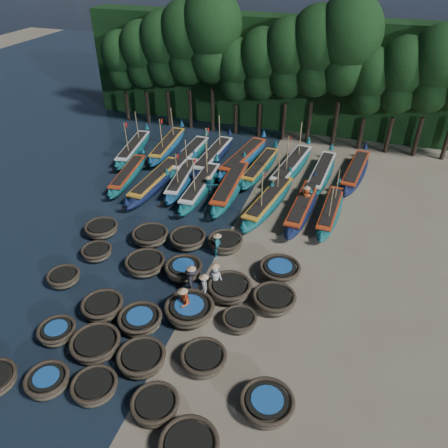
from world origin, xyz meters
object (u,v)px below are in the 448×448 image
(long_boat_2, at_px, (156,181))
(long_boat_16, at_px, (321,173))
(coracle_13, at_px, (189,310))
(long_boat_5, at_px, (230,186))
(coracle_5, at_px, (57,332))
(long_boat_14, at_px, (260,167))
(coracle_17, at_px, (184,270))
(coracle_21, at_px, (150,236))
(long_boat_6, at_px, (269,201))
(fisherman_1, at_px, (217,244))
(coracle_18, at_px, (229,289))
(long_boat_1, at_px, (128,175))
(coracle_23, at_px, (225,242))
(long_boat_11, at_px, (189,156))
(coracle_2, at_px, (95,387))
(coracle_16, at_px, (145,264))
(long_boat_13, at_px, (244,158))
(coracle_22, at_px, (188,239))
(fisherman_4, at_px, (204,287))
(coracle_15, at_px, (97,252))
(coracle_10, at_px, (64,277))
(long_boat_7, at_px, (302,207))
(coracle_8, at_px, (204,359))
(coracle_19, at_px, (274,300))
(coracle_7, at_px, (142,359))
(fisherman_6, at_px, (306,197))
(coracle_24, at_px, (280,270))
(long_boat_8, at_px, (330,211))
(coracle_3, at_px, (155,406))
(long_boat_4, at_px, (200,187))
(coracle_14, at_px, (239,320))
(long_boat_12, at_px, (213,156))
(fisherman_5, at_px, (209,186))
(coracle_20, at_px, (102,229))
(long_boat_9, at_px, (134,149))
(fisherman_0, at_px, (215,277))
(long_boat_17, at_px, (355,171))
(coracle_11, at_px, (103,307))
(long_boat_15, at_px, (291,167))
(fisherman_2, at_px, (184,302))
(coracle_6, at_px, (96,344))
(long_boat_10, at_px, (168,146))
(fisherman_3, at_px, (192,280))
(coracle_9, at_px, (267,404))

(long_boat_2, height_order, long_boat_16, long_boat_2)
(coracle_13, bearing_deg, long_boat_5, 98.26)
(coracle_5, relative_size, long_boat_14, 0.23)
(coracle_17, relative_size, coracle_21, 0.78)
(coracle_5, relative_size, long_boat_6, 0.21)
(long_boat_5, relative_size, fisherman_1, 5.29)
(coracle_18, xyz_separation_m, long_boat_1, (-11.38, 9.85, 0.03))
(coracle_23, height_order, long_boat_11, long_boat_11)
(coracle_2, height_order, coracle_16, coracle_16)
(coracle_17, height_order, long_boat_13, long_boat_13)
(coracle_13, distance_m, coracle_22, 6.09)
(coracle_2, bearing_deg, fisherman_4, 70.53)
(coracle_15, bearing_deg, coracle_10, -100.21)
(long_boat_7, bearing_deg, coracle_21, -140.36)
(coracle_15, distance_m, coracle_18, 8.50)
(coracle_8, height_order, long_boat_13, long_boat_13)
(coracle_17, bearing_deg, long_boat_16, 67.75)
(coracle_19, bearing_deg, coracle_5, -150.34)
(long_boat_6, relative_size, long_boat_14, 1.08)
(coracle_7, bearing_deg, long_boat_7, 72.79)
(coracle_2, xyz_separation_m, long_boat_6, (3.46, 16.63, 0.19))
(coracle_16, bearing_deg, fisherman_6, 51.45)
(coracle_24, distance_m, long_boat_13, 14.22)
(long_boat_8, height_order, long_boat_11, long_boat_8)
(coracle_13, distance_m, fisherman_1, 5.20)
(coracle_3, height_order, long_boat_4, long_boat_4)
(coracle_14, height_order, fisherman_4, fisherman_4)
(coracle_17, height_order, long_boat_12, long_boat_12)
(long_boat_11, relative_size, fisherman_5, 4.97)
(coracle_20, distance_m, long_boat_9, 11.98)
(fisherman_0, bearing_deg, coracle_5, 46.36)
(coracle_2, height_order, long_boat_17, long_boat_17)
(coracle_3, xyz_separation_m, long_boat_13, (-2.90, 22.73, 0.19))
(coracle_15, height_order, long_boat_9, long_boat_9)
(coracle_8, bearing_deg, coracle_11, 166.53)
(coracle_17, height_order, long_boat_9, long_boat_9)
(long_boat_15, relative_size, fisherman_4, 5.09)
(coracle_22, distance_m, long_boat_5, 6.91)
(coracle_7, xyz_separation_m, fisherman_0, (1.46, 5.71, 0.46))
(coracle_11, xyz_separation_m, long_boat_1, (-5.70, 13.11, 0.05))
(coracle_17, relative_size, fisherman_0, 1.11)
(long_boat_4, xyz_separation_m, fisherman_2, (3.61, -11.83, 0.33))
(long_boat_6, distance_m, fisherman_6, 2.57)
(coracle_6, xyz_separation_m, coracle_7, (2.39, -0.08, 0.02))
(coracle_17, height_order, coracle_24, coracle_17)
(coracle_17, bearing_deg, coracle_22, 107.92)
(long_boat_10, xyz_separation_m, fisherman_0, (9.82, -15.54, 0.35))
(coracle_11, xyz_separation_m, fisherman_3, (3.73, 2.82, 0.46))
(coracle_9, relative_size, long_boat_7, 0.31)
(coracle_3, xyz_separation_m, coracle_15, (-7.71, 8.10, -0.05))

